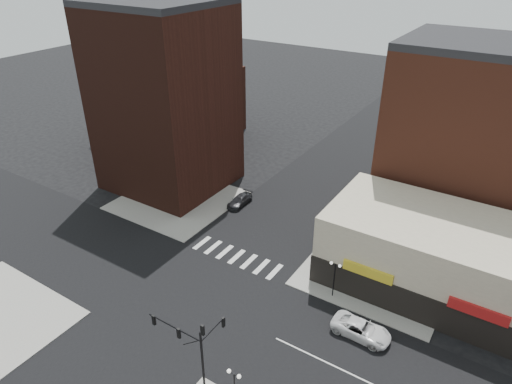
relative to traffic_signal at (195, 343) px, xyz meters
The scene contains 14 objects.
ground 11.76m from the traffic_signal, 132.74° to the left, with size 240.00×240.00×0.00m, color black.
road_ew 11.76m from the traffic_signal, 132.74° to the left, with size 200.00×14.00×0.02m, color black.
road_ns 11.76m from the traffic_signal, 132.74° to the left, with size 14.00×200.00×0.02m, color black.
sidewalk_nw 31.55m from the traffic_signal, 134.23° to the left, with size 15.00×15.00×0.12m, color gray.
sidewalk_ne 23.99m from the traffic_signal, 71.98° to the left, with size 15.00×15.00×0.12m, color gray.
building_nw 37.93m from the traffic_signal, 134.90° to the left, with size 16.00×15.00×25.00m, color #361811.
building_nw_low 57.36m from the traffic_signal, 133.17° to the left, with size 20.00×18.00×12.00m, color #361811.
building_ne_midrise 39.60m from the traffic_signal, 72.51° to the left, with size 18.00×15.00×22.00m, color brown.
building_ne_row 26.71m from the traffic_signal, 58.92° to the left, with size 24.20×12.20×8.00m.
traffic_signal is the anchor object (origin of this frame).
street_lamp_se_a 4.12m from the traffic_signal, ahead, with size 1.22×0.32×4.16m.
street_lamp_ne 16.62m from the traffic_signal, 73.25° to the left, with size 1.22×0.32×4.16m.
white_suv 15.95m from the traffic_signal, 53.51° to the left, with size 2.52×5.46×1.52m, color white.
dark_sedan_north 29.74m from the traffic_signal, 117.83° to the left, with size 1.84×4.53×1.31m, color black.
Camera 1 is at (24.69, -26.39, 32.05)m, focal length 32.00 mm.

